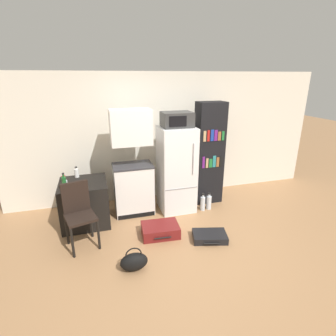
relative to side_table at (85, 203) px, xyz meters
The scene contains 17 objects.
ground_plane 1.98m from the side_table, 39.01° to the right, with size 24.00×24.00×0.00m, color #A3754C.
wall_back 2.07m from the side_table, 24.38° to the left, with size 6.40×0.10×2.48m.
side_table is the anchor object (origin of this frame).
kitchen_hutch 0.99m from the side_table, ahead, with size 0.70×0.48×1.88m.
refrigerator 1.69m from the side_table, ahead, with size 0.62×0.64×1.56m.
microwave 2.10m from the side_table, ahead, with size 0.52×0.39×0.26m.
bookshelf 2.43m from the side_table, ahead, with size 0.52×0.34×1.96m.
bottle_clear_short 0.53m from the side_table, 146.41° to the right, with size 0.08×0.08×0.16m.
bottle_milk_white 0.54m from the side_table, 109.00° to the left, with size 0.08×0.08×0.19m.
bottle_ketchup_red 0.53m from the side_table, 166.32° to the left, with size 0.06×0.06×0.15m.
bottle_green_tall 0.63m from the side_table, 129.43° to the right, with size 0.06×0.06×0.30m.
chair 0.65m from the side_table, 96.07° to the right, with size 0.49×0.49×0.97m.
suitcase_large_flat 2.14m from the side_table, 30.31° to the right, with size 0.58×0.45×0.11m.
suitcase_small_flat 1.37m from the side_table, 33.03° to the right, with size 0.61×0.47×0.18m.
handbag 1.55m from the side_table, 67.02° to the right, with size 0.36×0.20×0.33m.
water_bottle_front 2.24m from the side_table, ahead, with size 0.09×0.09×0.33m.
water_bottle_middle 2.11m from the side_table, ahead, with size 0.09×0.09×0.34m.
Camera 1 is at (-1.27, -2.99, 2.39)m, focal length 28.00 mm.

